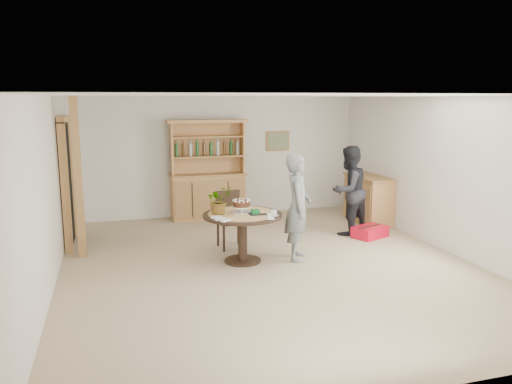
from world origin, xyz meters
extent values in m
plane|color=tan|center=(0.00, 0.00, 0.00)|extent=(7.00, 7.00, 0.00)
cube|color=white|center=(0.00, 3.50, 1.25)|extent=(6.00, 0.04, 2.50)
cube|color=white|center=(0.00, -3.50, 1.25)|extent=(6.00, 0.04, 2.50)
cube|color=white|center=(-3.00, 0.00, 1.25)|extent=(0.04, 7.00, 2.50)
cube|color=white|center=(3.00, 0.00, 1.25)|extent=(0.04, 7.00, 2.50)
cube|color=white|center=(0.00, 0.00, 2.50)|extent=(6.00, 7.00, 0.04)
cube|color=#AD7F48|center=(1.30, 3.47, 1.55)|extent=(0.52, 0.03, 0.42)
cube|color=#59724C|center=(1.30, 3.45, 1.55)|extent=(0.44, 0.02, 0.34)
cube|color=black|center=(-2.94, 2.00, 1.05)|extent=(0.10, 0.90, 2.10)
cube|color=tan|center=(-2.92, 1.50, 1.05)|extent=(0.12, 0.10, 2.10)
cube|color=tan|center=(-2.92, 2.50, 1.05)|extent=(0.12, 0.10, 2.10)
cube|color=tan|center=(-2.92, 2.00, 2.13)|extent=(0.12, 1.10, 0.10)
cube|color=#AD7F48|center=(-2.70, 1.20, 1.25)|extent=(0.12, 0.12, 2.50)
cube|color=tan|center=(-0.30, 3.24, 0.45)|extent=(1.50, 0.50, 0.90)
cube|color=#AD7F48|center=(-0.30, 3.24, 0.92)|extent=(1.56, 0.54, 0.04)
cube|color=tan|center=(-0.30, 3.34, 1.47)|extent=(1.50, 0.04, 1.06)
cube|color=tan|center=(-1.03, 3.19, 1.47)|extent=(0.04, 0.34, 1.06)
cube|color=tan|center=(0.43, 3.19, 1.47)|extent=(0.04, 0.34, 1.06)
cube|color=#AD7F48|center=(-0.30, 3.19, 1.30)|extent=(1.44, 0.32, 0.03)
cube|color=#AD7F48|center=(-0.30, 3.19, 1.70)|extent=(1.44, 0.32, 0.03)
cube|color=tan|center=(-0.30, 3.19, 2.01)|extent=(1.62, 0.40, 0.06)
cylinder|color=#194C1E|center=(-0.86, 3.19, 1.46)|extent=(0.07, 0.07, 0.28)
cylinder|color=#4C2D14|center=(-0.70, 3.19, 1.46)|extent=(0.07, 0.07, 0.28)
cylinder|color=#B2BFB2|center=(-0.54, 3.19, 1.46)|extent=(0.07, 0.07, 0.28)
cylinder|color=#194C1E|center=(-0.38, 3.19, 1.46)|extent=(0.07, 0.07, 0.28)
cylinder|color=#4C2D14|center=(-0.22, 3.19, 1.46)|extent=(0.07, 0.07, 0.28)
cylinder|color=#B2BFB2|center=(-0.06, 3.19, 1.46)|extent=(0.07, 0.07, 0.28)
cylinder|color=#194C1E|center=(0.10, 3.19, 1.46)|extent=(0.07, 0.07, 0.28)
cylinder|color=#4C2D14|center=(0.26, 3.19, 1.46)|extent=(0.07, 0.07, 0.28)
cube|color=tan|center=(2.74, 2.00, 0.45)|extent=(0.50, 1.20, 0.90)
cube|color=#AD7F48|center=(2.74, 2.00, 0.92)|extent=(0.54, 1.26, 0.04)
cylinder|color=black|center=(-0.33, 0.27, 0.73)|extent=(1.20, 1.20, 0.04)
cylinder|color=black|center=(-0.33, 0.27, 0.36)|extent=(0.14, 0.14, 0.70)
cylinder|color=black|center=(-0.33, 0.27, 0.01)|extent=(0.56, 0.56, 0.03)
cylinder|color=tan|center=(-0.33, 0.27, 0.76)|extent=(1.04, 1.04, 0.01)
cube|color=black|center=(-0.33, 1.02, 0.45)|extent=(0.44, 0.44, 0.04)
cube|color=black|center=(-0.35, 1.21, 0.70)|extent=(0.42, 0.06, 0.46)
cube|color=black|center=(-0.35, 1.21, 0.92)|extent=(0.42, 0.07, 0.05)
cube|color=black|center=(-0.50, 0.83, 0.22)|extent=(0.03, 0.03, 0.44)
cube|color=black|center=(-0.14, 0.85, 0.22)|extent=(0.03, 0.03, 0.44)
cube|color=black|center=(-0.53, 1.19, 0.22)|extent=(0.03, 0.04, 0.44)
cube|color=black|center=(-0.17, 1.21, 0.22)|extent=(0.03, 0.04, 0.44)
cylinder|color=white|center=(-0.33, 0.32, 0.77)|extent=(0.28, 0.28, 0.01)
cylinder|color=white|center=(-0.33, 0.32, 0.81)|extent=(0.05, 0.05, 0.08)
cylinder|color=white|center=(-0.33, 0.32, 0.85)|extent=(0.30, 0.30, 0.01)
cylinder|color=#492614|center=(-0.33, 0.32, 0.90)|extent=(0.26, 0.26, 0.09)
cylinder|color=white|center=(-0.33, 0.32, 0.95)|extent=(0.08, 0.08, 0.01)
sphere|color=white|center=(-0.21, 0.32, 0.95)|extent=(0.04, 0.04, 0.04)
sphere|color=white|center=(-0.23, 0.38, 0.95)|extent=(0.04, 0.04, 0.04)
sphere|color=white|center=(-0.27, 0.42, 0.95)|extent=(0.04, 0.04, 0.04)
sphere|color=white|center=(-0.33, 0.44, 0.95)|extent=(0.04, 0.04, 0.04)
sphere|color=white|center=(-0.39, 0.42, 0.95)|extent=(0.04, 0.04, 0.04)
sphere|color=white|center=(-0.44, 0.38, 0.95)|extent=(0.04, 0.04, 0.04)
sphere|color=white|center=(-0.45, 0.32, 0.95)|extent=(0.04, 0.04, 0.04)
sphere|color=white|center=(-0.44, 0.26, 0.95)|extent=(0.04, 0.04, 0.04)
sphere|color=white|center=(-0.39, 0.22, 0.95)|extent=(0.04, 0.04, 0.04)
sphere|color=white|center=(-0.33, 0.20, 0.95)|extent=(0.04, 0.04, 0.04)
sphere|color=white|center=(-0.27, 0.22, 0.95)|extent=(0.04, 0.04, 0.04)
sphere|color=white|center=(-0.23, 0.26, 0.95)|extent=(0.04, 0.04, 0.04)
imported|color=#3F7233|center=(-0.68, 0.32, 0.97)|extent=(0.47, 0.44, 0.42)
cube|color=black|center=(-0.11, 0.15, 0.77)|extent=(0.30, 0.20, 0.01)
cube|color=#0C6E25|center=(-0.17, 0.15, 0.80)|extent=(0.10, 0.10, 0.06)
cube|color=#0C6E25|center=(-0.17, 0.15, 0.83)|extent=(0.11, 0.02, 0.01)
cylinder|color=silver|center=(0.07, -0.01, 0.76)|extent=(0.15, 0.15, 0.01)
imported|color=silver|center=(0.07, -0.01, 0.81)|extent=(0.10, 0.10, 0.08)
cylinder|color=silver|center=(-0.05, -0.18, 0.76)|extent=(0.15, 0.15, 0.01)
imported|color=silver|center=(-0.05, -0.18, 0.81)|extent=(0.08, 0.08, 0.07)
cube|color=white|center=(-0.78, 0.07, 0.78)|extent=(0.14, 0.08, 0.03)
cube|color=white|center=(-0.75, -0.05, 0.78)|extent=(0.16, 0.11, 0.03)
cube|color=white|center=(-0.69, -0.15, 0.78)|extent=(0.16, 0.14, 0.03)
imported|color=slate|center=(0.52, 0.17, 0.82)|extent=(0.59, 0.71, 1.65)
imported|color=black|center=(1.93, 1.27, 0.81)|extent=(0.98, 0.89, 1.63)
cube|color=red|center=(2.21, 0.95, 0.10)|extent=(0.71, 0.60, 0.20)
cube|color=black|center=(2.21, 0.95, 0.20)|extent=(0.53, 0.26, 0.01)
camera|label=1|loc=(-2.19, -6.82, 2.46)|focal=35.00mm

